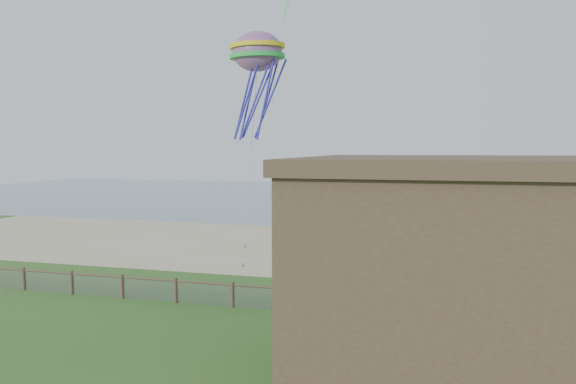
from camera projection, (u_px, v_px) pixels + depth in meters
The scene contains 8 objects.
ground at pixel (175, 355), 19.02m from camera, with size 160.00×160.00×0.00m, color #2A5D20.
sand_beach at pixel (305, 247), 40.25m from camera, with size 72.00×20.00×0.02m, color tan.
ocean at pixel (364, 197), 82.70m from camera, with size 160.00×68.00×0.02m, color slate.
chainlink_fence at pixel (233, 296), 24.76m from camera, with size 36.20×0.20×1.25m, color #4E392C, non-canonical shape.
motel at pixel (575, 295), 14.52m from camera, with size 15.00×10.00×7.00m, color #51382B.
motel_deck at pixel (528, 333), 20.58m from camera, with size 15.00×2.00×0.50m, color brown.
picnic_table at pixel (382, 359), 17.77m from camera, with size 1.84×1.39×0.77m, color brown, non-canonical shape.
octopus_kite at pixel (257, 82), 28.98m from camera, with size 3.21×2.27×6.62m, color #F35D26, non-canonical shape.
Camera 1 is at (8.67, -16.82, 7.62)m, focal length 32.00 mm.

